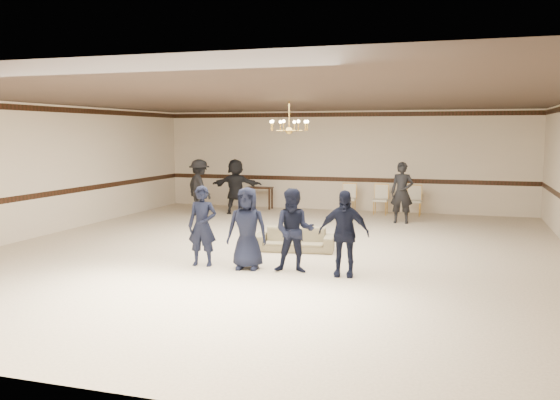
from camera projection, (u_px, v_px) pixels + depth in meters
The scene contains 16 objects.
room at pixel (276, 176), 12.31m from camera, with size 12.01×14.01×3.21m.
chair_rail at pixel (341, 179), 19.01m from camera, with size 12.00×0.02×0.14m, color black.
crown_molding at pixel (342, 115), 18.77m from camera, with size 12.00×0.02×0.14m, color black.
chandelier at pixel (289, 116), 13.12m from camera, with size 0.94×0.94×0.89m, color gold, non-canonical shape.
boy_a at pixel (202, 226), 11.06m from camera, with size 0.55×0.36×1.52m, color black.
boy_b at pixel (247, 228), 10.79m from camera, with size 0.74×0.48×1.52m, color black.
boy_c at pixel (294, 231), 10.52m from camera, with size 0.74×0.57×1.52m, color black.
boy_d at pixel (344, 233), 10.26m from camera, with size 0.89×0.37×1.52m, color black.
settee at pixel (295, 239), 12.50m from camera, with size 1.67×0.65×0.49m, color #807655.
adult_left at pixel (199, 188), 17.74m from camera, with size 1.10×0.63×1.71m, color black.
adult_mid at pixel (236, 186), 18.14m from camera, with size 1.58×0.50×1.71m, color black.
adult_right at pixel (402, 193), 16.24m from camera, with size 0.62×0.41×1.71m, color black.
banquet_chair_left at pixel (348, 199), 18.29m from camera, with size 0.44×0.44×0.91m, color beige, non-canonical shape.
banquet_chair_mid at pixel (381, 200), 17.99m from camera, with size 0.44×0.44×0.91m, color beige, non-canonical shape.
banquet_chair_right at pixel (414, 201), 17.70m from camera, with size 0.44×0.44×0.91m, color beige, non-canonical shape.
console_table at pixel (260, 198), 19.38m from camera, with size 0.86×0.36×0.73m, color #341F11.
Camera 1 is at (3.76, -11.70, 2.51)m, focal length 37.69 mm.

